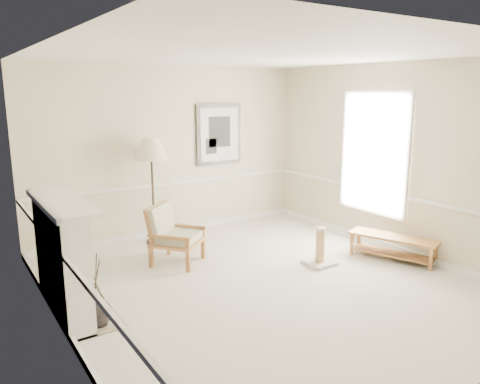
# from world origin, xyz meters

# --- Properties ---
(ground) EXTENTS (5.50, 5.50, 0.00)m
(ground) POSITION_xyz_m (0.00, 0.00, 0.00)
(ground) COLOR silver
(ground) RESTS_ON ground
(room) EXTENTS (5.04, 5.54, 2.92)m
(room) POSITION_xyz_m (0.14, 0.08, 1.87)
(room) COLOR beige
(room) RESTS_ON ground
(fireplace) EXTENTS (0.64, 1.64, 1.31)m
(fireplace) POSITION_xyz_m (-2.34, 0.60, 0.64)
(fireplace) COLOR white
(fireplace) RESTS_ON ground
(floor_vase) EXTENTS (0.29, 0.29, 0.84)m
(floor_vase) POSITION_xyz_m (-2.15, 0.03, 0.15)
(floor_vase) COLOR black
(floor_vase) RESTS_ON ground
(armchair) EXTENTS (0.94, 0.94, 0.86)m
(armchair) POSITION_xyz_m (-0.66, 1.38, 0.46)
(armchair) COLOR olive
(armchair) RESTS_ON ground
(floor_lamp) EXTENTS (0.64, 0.64, 1.74)m
(floor_lamp) POSITION_xyz_m (-0.50, 2.40, 1.52)
(floor_lamp) COLOR black
(floor_lamp) RESTS_ON ground
(bench) EXTENTS (0.82, 1.33, 0.36)m
(bench) POSITION_xyz_m (2.15, -0.32, 0.24)
(bench) COLOR olive
(bench) RESTS_ON ground
(scratching_post) EXTENTS (0.40, 0.40, 0.56)m
(scratching_post) POSITION_xyz_m (1.09, 0.12, 0.18)
(scratching_post) COLOR beige
(scratching_post) RESTS_ON ground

